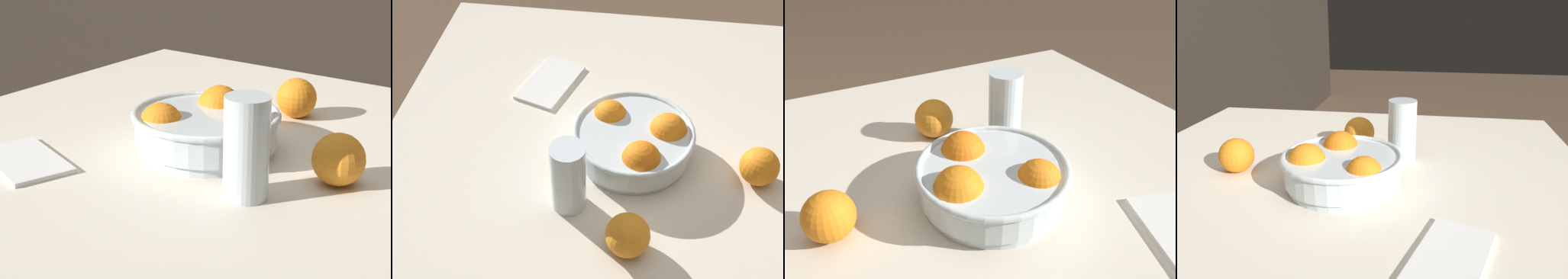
# 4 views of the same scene
# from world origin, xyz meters

# --- Properties ---
(dining_table) EXTENTS (1.13, 1.12, 0.76)m
(dining_table) POSITION_xyz_m (0.00, 0.00, 0.68)
(dining_table) COLOR beige
(dining_table) RESTS_ON ground_plane
(fruit_bowl) EXTENTS (0.26, 0.26, 0.10)m
(fruit_bowl) POSITION_xyz_m (-0.01, -0.01, 0.80)
(fruit_bowl) COLOR silver
(fruit_bowl) RESTS_ON dining_table
(juice_glass) EXTENTS (0.07, 0.07, 0.15)m
(juice_glass) POSITION_xyz_m (0.14, -0.12, 0.83)
(juice_glass) COLOR #F4A314
(juice_glass) RESTS_ON dining_table
(orange_loose_near_bowl) EXTENTS (0.08, 0.08, 0.08)m
(orange_loose_near_bowl) POSITION_xyz_m (0.23, 0.00, 0.80)
(orange_loose_near_bowl) COLOR orange
(orange_loose_near_bowl) RESTS_ON dining_table
(orange_loose_front) EXTENTS (0.08, 0.08, 0.08)m
(orange_loose_front) POSITION_xyz_m (0.03, 0.25, 0.80)
(orange_loose_front) COLOR orange
(orange_loose_front) RESTS_ON dining_table
(napkin) EXTENTS (0.20, 0.15, 0.01)m
(napkin) POSITION_xyz_m (-0.22, -0.23, 0.76)
(napkin) COLOR white
(napkin) RESTS_ON dining_table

